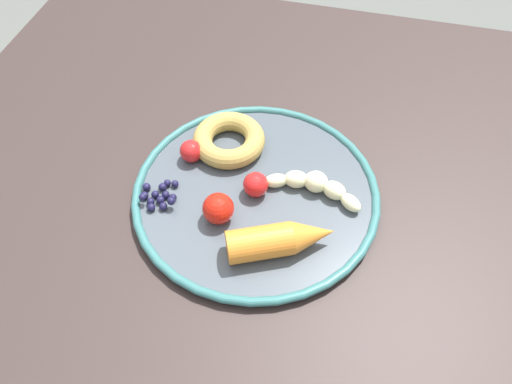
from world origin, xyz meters
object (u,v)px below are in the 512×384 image
at_px(carrot_orange, 281,240).
at_px(tomato_far, 218,209).
at_px(tomato_mid, 191,151).
at_px(blueberry_pile, 159,196).
at_px(dining_table, 234,208).
at_px(banana, 315,186).
at_px(donut, 229,140).
at_px(tomato_near, 256,185).
at_px(plate, 256,193).

xyz_separation_m(carrot_orange, tomato_far, (-0.03, -0.09, -0.00)).
bearing_deg(tomato_mid, blueberry_pile, -14.25).
height_order(carrot_orange, blueberry_pile, carrot_orange).
bearing_deg(dining_table, tomato_mid, -83.72).
xyz_separation_m(banana, tomato_mid, (-0.02, -0.18, 0.00)).
bearing_deg(banana, dining_table, -100.44).
relative_size(donut, tomato_near, 3.05).
relative_size(banana, blueberry_pile, 2.52).
bearing_deg(tomato_far, banana, 123.10).
relative_size(carrot_orange, tomato_near, 4.06).
bearing_deg(plate, tomato_far, -34.43).
bearing_deg(donut, plate, 38.86).
bearing_deg(banana, plate, -75.07).
distance_m(dining_table, banana, 0.18).
relative_size(plate, tomato_mid, 10.39).
relative_size(dining_table, tomato_near, 27.56).
height_order(dining_table, banana, banana).
distance_m(banana, tomato_far, 0.14).
bearing_deg(dining_table, carrot_orange, 38.65).
distance_m(dining_table, donut, 0.13).
distance_m(blueberry_pile, tomato_mid, 0.08).
xyz_separation_m(dining_table, plate, (0.04, 0.05, 0.11)).
bearing_deg(blueberry_pile, tomato_near, 108.60).
xyz_separation_m(banana, tomato_near, (0.02, -0.08, 0.00)).
distance_m(dining_table, tomato_near, 0.14).
bearing_deg(tomato_near, tomato_mid, -110.02).
height_order(carrot_orange, tomato_mid, carrot_orange).
bearing_deg(dining_table, blueberry_pile, -42.07).
xyz_separation_m(dining_table, donut, (-0.03, -0.01, 0.13)).
bearing_deg(plate, tomato_mid, -109.54).
distance_m(banana, donut, 0.15).
bearing_deg(blueberry_pile, carrot_orange, 77.97).
bearing_deg(tomato_far, donut, -170.11).
distance_m(banana, carrot_orange, 0.11).
xyz_separation_m(banana, blueberry_pile, (0.06, -0.20, -0.01)).
relative_size(plate, tomato_near, 9.83).
relative_size(dining_table, carrot_orange, 6.79).
bearing_deg(tomato_mid, tomato_near, 69.98).
xyz_separation_m(blueberry_pile, tomato_near, (-0.04, 0.13, 0.01)).
relative_size(carrot_orange, tomato_far, 3.37).
height_order(dining_table, donut, donut).
distance_m(plate, donut, 0.10).
xyz_separation_m(dining_table, tomato_far, (0.10, 0.01, 0.13)).
xyz_separation_m(dining_table, banana, (0.02, 0.12, 0.12)).
xyz_separation_m(plate, blueberry_pile, (0.04, -0.13, 0.01)).
bearing_deg(donut, banana, 68.86).
bearing_deg(blueberry_pile, tomato_far, 82.93).
bearing_deg(blueberry_pile, banana, 107.43).
bearing_deg(banana, tomato_far, -56.90).
height_order(banana, tomato_far, tomato_far).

